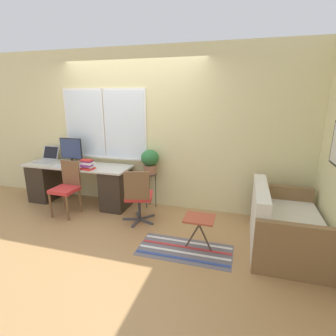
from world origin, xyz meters
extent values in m
plane|color=tan|center=(0.00, 0.00, 0.00)|extent=(14.00, 14.00, 0.00)
cube|color=beige|center=(0.00, 0.67, 1.35)|extent=(9.00, 0.06, 2.70)
cube|color=white|center=(-0.97, 0.63, 1.43)|extent=(0.81, 0.02, 1.23)
cube|color=white|center=(-0.97, 0.62, 1.43)|extent=(0.74, 0.01, 1.16)
cube|color=white|center=(-0.17, 0.63, 1.43)|extent=(0.81, 0.02, 1.23)
cube|color=white|center=(-0.17, 0.62, 1.43)|extent=(0.74, 0.01, 1.16)
cube|color=white|center=(-0.57, 0.64, 0.83)|extent=(1.65, 0.11, 0.04)
cube|color=beige|center=(-0.97, 0.30, 0.71)|extent=(1.97, 0.59, 0.03)
cube|color=#33281E|center=(-1.72, 0.30, 0.35)|extent=(0.40, 0.51, 0.70)
cube|color=#33281E|center=(-0.23, 0.30, 0.35)|extent=(0.40, 0.51, 0.70)
cube|color=#B7B7BC|center=(-1.69, 0.34, 0.74)|extent=(0.33, 0.26, 0.02)
cube|color=#B7B7BC|center=(-1.69, 0.52, 0.87)|extent=(0.33, 0.11, 0.24)
cube|color=black|center=(-1.69, 0.51, 0.87)|extent=(0.30, 0.09, 0.21)
cylinder|color=black|center=(-1.15, 0.41, 0.74)|extent=(0.20, 0.20, 0.02)
cylinder|color=black|center=(-1.15, 0.41, 0.78)|extent=(0.04, 0.04, 0.07)
cube|color=black|center=(-1.15, 0.41, 1.00)|extent=(0.44, 0.02, 0.38)
cube|color=navy|center=(-1.15, 0.40, 1.00)|extent=(0.41, 0.01, 0.35)
cube|color=silver|center=(-1.13, 0.14, 0.74)|extent=(0.36, 0.12, 0.02)
ellipsoid|color=black|center=(-0.89, 0.13, 0.75)|extent=(0.04, 0.06, 0.03)
cube|color=red|center=(-0.62, 0.10, 0.75)|extent=(0.22, 0.18, 0.03)
cube|color=white|center=(-0.62, 0.12, 0.77)|extent=(0.19, 0.14, 0.02)
cube|color=purple|center=(-0.64, 0.10, 0.80)|extent=(0.17, 0.16, 0.04)
cube|color=white|center=(-0.63, 0.10, 0.84)|extent=(0.23, 0.17, 0.03)
cube|color=purple|center=(-0.64, 0.12, 0.86)|extent=(0.17, 0.11, 0.02)
cube|color=red|center=(-0.64, 0.10, 0.88)|extent=(0.20, 0.12, 0.02)
cylinder|color=brown|center=(-1.07, -0.36, 0.22)|extent=(0.04, 0.04, 0.44)
cylinder|color=brown|center=(-0.74, -0.37, 0.22)|extent=(0.04, 0.04, 0.44)
cylinder|color=brown|center=(-1.05, -0.03, 0.22)|extent=(0.04, 0.04, 0.44)
cylinder|color=brown|center=(-0.73, -0.04, 0.22)|extent=(0.04, 0.04, 0.44)
cube|color=red|center=(-0.90, -0.20, 0.44)|extent=(0.40, 0.38, 0.06)
cube|color=brown|center=(-0.89, -0.01, 0.68)|extent=(0.35, 0.04, 0.41)
cube|color=#47474C|center=(0.22, -0.08, 0.01)|extent=(0.27, 0.11, 0.03)
cube|color=#47474C|center=(0.34, -0.18, 0.01)|extent=(0.05, 0.27, 0.03)
cube|color=#47474C|center=(0.47, -0.09, 0.01)|extent=(0.27, 0.13, 0.03)
cube|color=#47474C|center=(0.43, 0.06, 0.01)|extent=(0.20, 0.23, 0.03)
cube|color=#47474C|center=(0.27, 0.07, 0.01)|extent=(0.18, 0.25, 0.03)
cylinder|color=#333338|center=(0.35, -0.04, 0.21)|extent=(0.04, 0.04, 0.35)
cube|color=red|center=(0.35, -0.04, 0.41)|extent=(0.49, 0.48, 0.06)
cube|color=brown|center=(0.40, -0.24, 0.66)|extent=(0.37, 0.13, 0.42)
cube|color=white|center=(2.45, -0.24, 0.22)|extent=(0.84, 1.16, 0.44)
cube|color=white|center=(2.12, -0.24, 0.63)|extent=(0.16, 1.16, 0.37)
cube|color=olive|center=(2.45, -0.86, 0.32)|extent=(0.84, 0.09, 0.64)
cube|color=olive|center=(2.45, 0.39, 0.32)|extent=(0.84, 0.09, 0.64)
cylinder|color=#333338|center=(0.33, 0.51, 0.61)|extent=(0.23, 0.23, 0.02)
cylinder|color=#333338|center=(0.43, 0.51, 0.30)|extent=(0.01, 0.01, 0.60)
cylinder|color=#333338|center=(0.29, 0.59, 0.30)|extent=(0.01, 0.01, 0.60)
cylinder|color=#333338|center=(0.29, 0.42, 0.30)|extent=(0.01, 0.01, 0.60)
cylinder|color=#9E6B4C|center=(0.33, 0.51, 0.69)|extent=(0.22, 0.22, 0.15)
ellipsoid|color=#2D7038|center=(0.33, 0.51, 0.90)|extent=(0.30, 0.30, 0.27)
cube|color=slate|center=(1.23, -0.67, 0.00)|extent=(1.21, 0.57, 0.01)
cube|color=#334C99|center=(1.23, -0.86, 0.01)|extent=(1.18, 0.05, 0.00)
cube|color=white|center=(1.23, -0.73, 0.01)|extent=(1.18, 0.05, 0.00)
cube|color=#C63838|center=(1.23, -0.60, 0.01)|extent=(1.18, 0.05, 0.00)
cube|color=white|center=(1.23, -0.48, 0.01)|extent=(1.18, 0.05, 0.00)
cube|color=#B24C33|center=(1.39, -0.58, 0.43)|extent=(0.37, 0.32, 0.02)
cylinder|color=#4C3D2D|center=(1.32, -0.58, 0.21)|extent=(0.22, 0.02, 0.43)
cylinder|color=#4C3D2D|center=(1.45, -0.58, 0.21)|extent=(0.22, 0.02, 0.43)
camera|label=1|loc=(1.85, -3.57, 1.92)|focal=28.00mm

